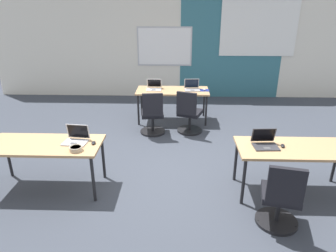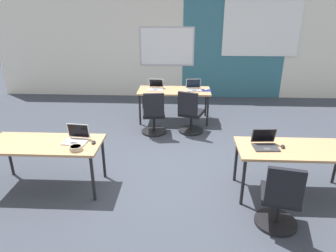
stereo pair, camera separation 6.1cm
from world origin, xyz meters
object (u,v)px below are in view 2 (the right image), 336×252
chair_far_left (154,117)px  snack_bowl (76,148)px  mouse_far_right (206,90)px  chair_near_right_inner (280,202)px  laptop_far_right (194,88)px  mouse_near_left_inner (94,142)px  laptop_near_left_inner (76,138)px  chair_far_right (190,116)px  laptop_near_right_inner (265,143)px  laptop_far_left (156,87)px  desk_near_right (296,152)px  desk_far_center (174,93)px  mouse_near_right_inner (283,146)px  desk_near_left (45,147)px

chair_far_left → snack_bowl: bearing=62.4°
mouse_far_right → chair_near_right_inner: size_ratio=0.12×
laptop_far_right → mouse_far_right: bearing=-11.7°
mouse_near_left_inner → laptop_near_left_inner: bearing=166.7°
chair_far_right → laptop_near_right_inner: laptop_near_right_inner is taller
laptop_near_left_inner → mouse_far_right: size_ratio=3.21×
laptop_far_left → snack_bowl: bearing=-105.1°
mouse_far_right → desk_near_right: bearing=-69.5°
chair_far_left → laptop_far_right: size_ratio=2.62×
desk_far_center → mouse_far_right: bearing=-0.4°
chair_far_left → mouse_near_right_inner: size_ratio=8.35×
mouse_near_left_inner → mouse_far_right: 3.29m
desk_far_center → chair_far_left: 0.92m
laptop_far_left → laptop_near_right_inner: laptop_near_right_inner is taller
desk_near_right → desk_far_center: same height
laptop_far_left → mouse_far_right: bearing=-2.5°
desk_far_center → chair_far_left: bearing=-116.2°
laptop_near_left_inner → chair_far_right: size_ratio=0.39×
mouse_near_right_inner → chair_near_right_inner: bearing=-105.3°
mouse_far_right → chair_far_right: size_ratio=0.12×
laptop_near_left_inner → mouse_far_right: (2.01, 2.72, -0.03)m
mouse_near_left_inner → chair_near_right_inner: 2.55m
chair_far_right → chair_near_right_inner: same height
desk_near_left → desk_near_right: 3.50m
desk_far_center → mouse_near_left_inner: (-1.05, -2.79, 0.08)m
mouse_near_left_inner → laptop_far_right: (1.48, 2.82, 0.03)m
desk_far_center → mouse_far_right: mouse_far_right is taller
laptop_near_left_inner → chair_far_left: (0.92, 1.94, -0.39)m
desk_far_center → mouse_near_left_inner: size_ratio=15.44×
desk_near_right → snack_bowl: bearing=-176.2°
desk_near_right → mouse_near_right_inner: bearing=177.1°
mouse_far_right → chair_far_left: bearing=-144.4°
desk_far_center → desk_near_left: bearing=-122.0°
desk_near_right → laptop_near_left_inner: bearing=178.6°
laptop_near_right_inner → laptop_far_right: bearing=104.1°
desk_far_center → laptop_near_right_inner: 3.07m
desk_near_right → mouse_near_right_inner: mouse_near_right_inner is taller
laptop_near_right_inner → snack_bowl: 2.57m
desk_near_left → laptop_near_right_inner: 3.08m
desk_near_right → chair_far_left: (-2.14, 2.01, -0.28)m
laptop_far_right → laptop_near_right_inner: size_ratio=1.01×
mouse_near_left_inner → chair_far_left: 2.14m
desk_near_right → chair_near_right_inner: bearing=-117.7°
mouse_far_right → mouse_near_right_inner: (0.86, -2.79, -0.00)m
laptop_far_left → snack_bowl: (-0.82, -3.04, -0.01)m
laptop_near_left_inner → chair_far_right: laptop_near_left_inner is taller
desk_near_right → chair_far_left: size_ratio=1.74×
chair_far_left → laptop_near_left_inner: bearing=57.9°
desk_near_right → snack_bowl: 2.99m
chair_far_left → laptop_far_left: bearing=-94.9°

